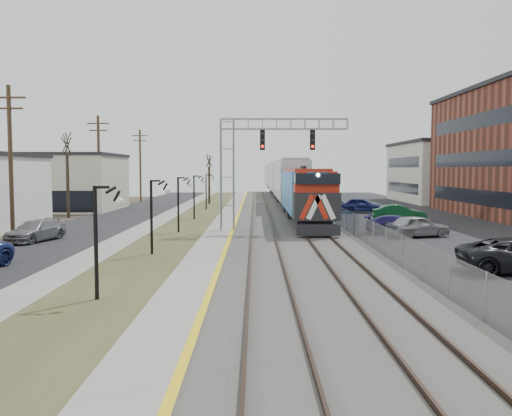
{
  "coord_description": "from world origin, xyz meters",
  "views": [
    {
      "loc": [
        1.49,
        -10.5,
        4.56
      ],
      "look_at": [
        1.53,
        16.84,
        2.6
      ],
      "focal_mm": 38.0,
      "sensor_mm": 36.0,
      "label": 1
    }
  ],
  "objects": [
    {
      "name": "ground",
      "position": [
        0.0,
        0.0,
        0.0
      ],
      "size": [
        160.0,
        160.0,
        0.0
      ],
      "primitive_type": "plane",
      "color": "#473D2D",
      "rests_on": "ground"
    },
    {
      "name": "street_west",
      "position": [
        -11.5,
        35.0,
        0.02
      ],
      "size": [
        7.0,
        120.0,
        0.04
      ],
      "primitive_type": "cube",
      "color": "black",
      "rests_on": "ground"
    },
    {
      "name": "sidewalk",
      "position": [
        -7.0,
        35.0,
        0.04
      ],
      "size": [
        2.0,
        120.0,
        0.08
      ],
      "primitive_type": "cube",
      "color": "gray",
      "rests_on": "ground"
    },
    {
      "name": "grass_median",
      "position": [
        -4.0,
        35.0,
        0.03
      ],
      "size": [
        4.0,
        120.0,
        0.06
      ],
      "primitive_type": "cube",
      "color": "#414625",
      "rests_on": "ground"
    },
    {
      "name": "platform",
      "position": [
        -1.0,
        35.0,
        0.12
      ],
      "size": [
        2.0,
        120.0,
        0.24
      ],
      "primitive_type": "cube",
      "color": "gray",
      "rests_on": "ground"
    },
    {
      "name": "ballast_bed",
      "position": [
        4.0,
        35.0,
        0.1
      ],
      "size": [
        8.0,
        120.0,
        0.2
      ],
      "primitive_type": "cube",
      "color": "#595651",
      "rests_on": "ground"
    },
    {
      "name": "parking_lot",
      "position": [
        16.0,
        35.0,
        0.02
      ],
      "size": [
        16.0,
        120.0,
        0.04
      ],
      "primitive_type": "cube",
      "color": "black",
      "rests_on": "ground"
    },
    {
      "name": "platform_edge",
      "position": [
        -0.12,
        35.0,
        0.24
      ],
      "size": [
        0.24,
        120.0,
        0.01
      ],
      "primitive_type": "cube",
      "color": "gold",
      "rests_on": "platform"
    },
    {
      "name": "track_near",
      "position": [
        2.0,
        35.0,
        0.28
      ],
      "size": [
        1.58,
        120.0,
        0.15
      ],
      "color": "#2D2119",
      "rests_on": "ballast_bed"
    },
    {
      "name": "track_far",
      "position": [
        5.5,
        35.0,
        0.28
      ],
      "size": [
        1.58,
        120.0,
        0.15
      ],
      "color": "#2D2119",
      "rests_on": "ballast_bed"
    },
    {
      "name": "train",
      "position": [
        5.5,
        79.63,
        2.94
      ],
      "size": [
        3.0,
        108.65,
        5.33
      ],
      "color": "#1463AA",
      "rests_on": "ground"
    },
    {
      "name": "signal_gantry",
      "position": [
        1.22,
        27.99,
        5.59
      ],
      "size": [
        9.0,
        1.07,
        8.15
      ],
      "color": "gray",
      "rests_on": "ground"
    },
    {
      "name": "lampposts",
      "position": [
        -4.0,
        18.29,
        2.0
      ],
      "size": [
        0.14,
        62.14,
        4.0
      ],
      "color": "black",
      "rests_on": "ground"
    },
    {
      "name": "utility_poles",
      "position": [
        -14.5,
        25.0,
        5.0
      ],
      "size": [
        0.28,
        80.28,
        10.0
      ],
      "color": "#4C3823",
      "rests_on": "ground"
    },
    {
      "name": "fence",
      "position": [
        8.2,
        35.0,
        0.8
      ],
      "size": [
        0.04,
        120.0,
        1.6
      ],
      "primitive_type": "cube",
      "color": "gray",
      "rests_on": "ground"
    },
    {
      "name": "bare_trees",
      "position": [
        -12.66,
        38.91,
        2.7
      ],
      "size": [
        12.3,
        42.3,
        5.95
      ],
      "color": "#382D23",
      "rests_on": "ground"
    },
    {
      "name": "car_lot_d",
      "position": [
        11.45,
        26.88,
        0.66
      ],
      "size": [
        4.88,
        3.33,
        1.31
      ],
      "primitive_type": "imported",
      "rotation": [
        0.0,
        0.0,
        1.21
      ],
      "color": "navy",
      "rests_on": "ground"
    },
    {
      "name": "car_lot_e",
      "position": [
        12.33,
        25.39,
        0.74
      ],
      "size": [
        4.65,
        3.02,
        1.47
      ],
      "primitive_type": "imported",
      "rotation": [
        0.0,
        0.0,
        1.89
      ],
      "color": "gray",
      "rests_on": "ground"
    },
    {
      "name": "car_lot_f",
      "position": [
        13.88,
        35.86,
        0.74
      ],
      "size": [
        4.63,
        2.11,
        1.47
      ],
      "primitive_type": "imported",
      "rotation": [
        0.0,
        0.0,
        1.45
      ],
      "color": "#0D441F",
      "rests_on": "ground"
    },
    {
      "name": "car_street_b",
      "position": [
        -12.35,
        23.36,
        0.66
      ],
      "size": [
        3.03,
        4.91,
        1.33
      ],
      "primitive_type": "imported",
      "rotation": [
        0.0,
        0.0,
        -0.27
      ],
      "color": "slate",
      "rests_on": "ground"
    },
    {
      "name": "car_lot_g",
      "position": [
        12.55,
        45.47,
        0.79
      ],
      "size": [
        4.94,
        2.89,
        1.58
      ],
      "primitive_type": "imported",
      "rotation": [
        0.0,
        0.0,
        1.34
      ],
      "color": "navy",
      "rests_on": "ground"
    }
  ]
}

